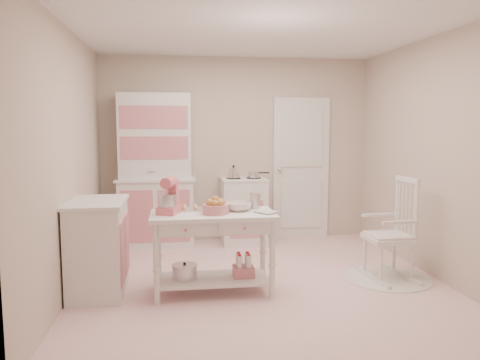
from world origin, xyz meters
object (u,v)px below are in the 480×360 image
Objects in this scene: rocking_chair at (389,229)px; stand_mixer at (169,196)px; stove at (244,211)px; base_cabinet at (98,247)px; work_table at (213,253)px; bread_basket at (215,209)px; hutch at (155,170)px.

stand_mixer reaches higher than rocking_chair.
stove is 1.00× the size of base_cabinet.
bread_basket reaches higher than work_table.
stand_mixer is at bearing -11.45° from base_cabinet.
bread_basket is (0.64, -1.99, -0.19)m from hutch.
hutch is 2.26× the size of stove.
base_cabinet is at bearing 174.41° from rocking_chair.
work_table is at bearing 111.80° from bread_basket.
stand_mixer is (-2.31, -0.15, 0.42)m from rocking_chair.
bread_basket is (0.44, -0.07, -0.12)m from stand_mixer.
bread_basket is (-0.56, -1.94, 0.39)m from stove.
rocking_chair is 3.24× the size of stand_mixer.
base_cabinet is at bearing -105.50° from hutch.
work_table is (-1.89, -0.17, -0.15)m from rocking_chair.
work_table is (-0.58, -1.89, -0.06)m from stove.
stove is 0.84× the size of rocking_chair.
work_table is (1.12, -0.16, -0.06)m from base_cabinet.
rocking_chair is at bearing 5.03° from work_table.
rocking_chair is at bearing -35.24° from hutch.
hutch is 1.73× the size of work_table.
hutch is 1.89× the size of rocking_chair.
rocking_chair is 2.36m from stand_mixer.
base_cabinet is at bearing 171.79° from work_table.
work_table is at bearing 17.48° from stand_mixer.
base_cabinet is 1.13m from work_table.
work_table is 3.53× the size of stand_mixer.
bread_basket is (0.02, -0.05, 0.45)m from work_table.
stove is 2.18m from stand_mixer.
hutch reaches higher than work_table.
hutch is at bearing 107.73° from work_table.
base_cabinet is at bearing -171.24° from stand_mixer.
rocking_chair is at bearing 6.60° from bread_basket.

